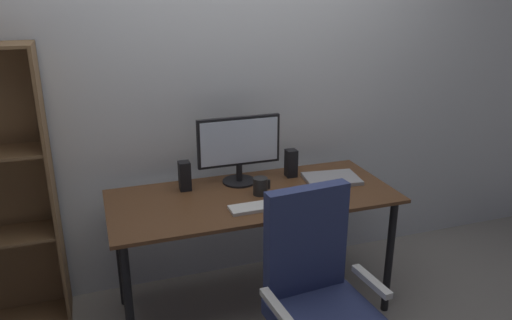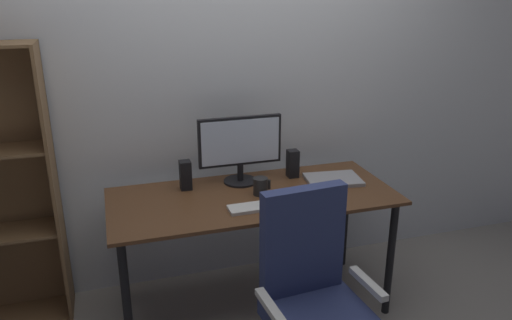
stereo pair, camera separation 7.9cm
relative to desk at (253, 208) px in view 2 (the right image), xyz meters
name	(u,v)px [view 2 (the right image)]	position (x,y,z in m)	size (l,w,h in m)	color
ground_plane	(253,306)	(0.00, 0.00, -0.66)	(12.00, 12.00, 0.00)	gray
back_wall	(229,79)	(0.00, 0.52, 0.64)	(6.40, 0.10, 2.60)	silver
desk	(253,208)	(0.00, 0.00, 0.00)	(1.60, 0.69, 0.74)	#56351E
monitor	(240,146)	(-0.02, 0.20, 0.31)	(0.49, 0.20, 0.40)	black
keyboard	(256,207)	(-0.04, -0.18, 0.09)	(0.29, 0.11, 0.02)	silver
mouse	(291,201)	(0.16, -0.18, 0.10)	(0.06, 0.10, 0.03)	black
coffee_mug	(261,186)	(0.04, -0.01, 0.13)	(0.10, 0.08, 0.10)	black
laptop	(333,180)	(0.52, 0.05, 0.10)	(0.32, 0.23, 0.02)	#99999E
speaker_left	(186,175)	(-0.35, 0.20, 0.17)	(0.06, 0.07, 0.17)	black
speaker_right	(293,164)	(0.31, 0.20, 0.17)	(0.06, 0.07, 0.17)	black
office_chair	(314,311)	(0.07, -0.72, -0.20)	(0.54, 0.54, 1.01)	silver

